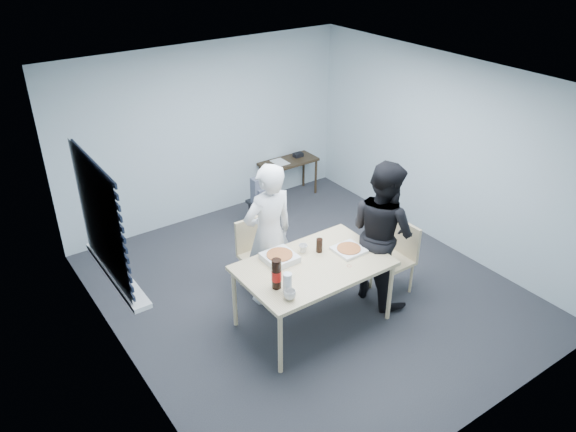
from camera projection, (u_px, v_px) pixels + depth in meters
room at (105, 228)px, 5.46m from camera, size 5.00×5.00×5.00m
dining_table at (314, 269)px, 6.10m from camera, size 1.62×1.02×0.79m
chair_far at (255, 249)px, 6.86m from camera, size 0.42×0.42×0.89m
chair_right at (399, 253)px, 6.78m from camera, size 0.42×0.42×0.89m
person_white at (269, 235)px, 6.42m from camera, size 0.65×0.42×1.77m
person_black at (382, 232)px, 6.47m from camera, size 0.47×0.86×1.77m
side_table at (288, 165)px, 9.00m from camera, size 0.94×0.42×0.63m
stool at (261, 208)px, 8.13m from camera, size 0.33×0.33×0.46m
backpack at (261, 190)px, 7.98m from camera, size 0.27×0.20×0.38m
pizza_box_a at (280, 257)px, 6.12m from camera, size 0.34×0.34×0.08m
pizza_box_b at (349, 250)px, 6.29m from camera, size 0.32×0.32×0.05m
mug_a at (290, 295)px, 5.51m from camera, size 0.17×0.17×0.10m
mug_b at (303, 248)px, 6.26m from camera, size 0.10×0.10×0.09m
cola_glass at (319, 245)px, 6.26m from camera, size 0.09×0.09×0.16m
soda_bottle at (277, 274)px, 5.62m from camera, size 0.10×0.10×0.33m
plastic_cups at (288, 283)px, 5.58m from camera, size 0.11×0.11×0.22m
rubber_band at (349, 266)px, 6.04m from camera, size 0.06×0.06×0.00m
papers at (280, 162)px, 8.90m from camera, size 0.29×0.34×0.00m
black_box at (298, 155)px, 9.08m from camera, size 0.16×0.13×0.06m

